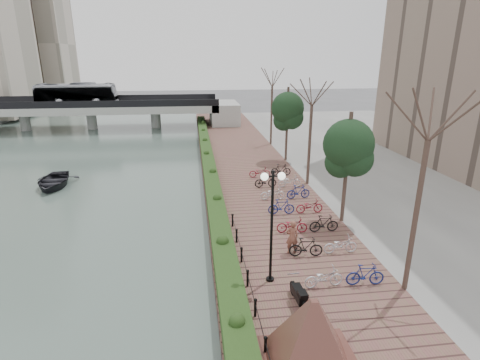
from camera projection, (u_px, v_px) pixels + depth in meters
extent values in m
plane|color=#59595B|center=(221.00, 350.00, 13.22)|extent=(220.00, 220.00, 0.00)
cube|color=#4B5E57|center=(40.00, 168.00, 34.98)|extent=(30.00, 130.00, 0.02)
cube|color=brown|center=(253.00, 182.00, 30.11)|extent=(8.00, 75.00, 0.50)
cube|color=gray|center=(438.00, 175.00, 32.02)|extent=(24.00, 75.00, 0.50)
cube|color=#213B15|center=(209.00, 169.00, 31.89)|extent=(1.10, 56.00, 0.60)
cylinder|color=black|center=(265.00, 347.00, 12.18)|extent=(0.10, 0.10, 0.70)
cylinder|color=black|center=(255.00, 308.00, 14.07)|extent=(0.10, 0.10, 0.70)
cylinder|color=black|center=(248.00, 279.00, 15.95)|extent=(0.10, 0.10, 0.70)
cylinder|color=black|center=(242.00, 255.00, 17.84)|extent=(0.10, 0.10, 0.70)
cylinder|color=black|center=(237.00, 236.00, 19.72)|extent=(0.10, 0.10, 0.70)
cylinder|color=black|center=(233.00, 221.00, 21.60)|extent=(0.10, 0.10, 0.70)
pyramid|color=#4F2422|center=(312.00, 336.00, 11.15)|extent=(5.11, 5.11, 2.49)
cylinder|color=black|center=(272.00, 228.00, 15.69)|extent=(0.12, 0.12, 5.05)
cylinder|color=black|center=(273.00, 176.00, 14.98)|extent=(0.70, 0.06, 0.06)
sphere|color=white|center=(264.00, 177.00, 14.94)|extent=(0.32, 0.32, 0.32)
sphere|color=white|center=(282.00, 176.00, 15.02)|extent=(0.32, 0.32, 0.32)
imported|color=brown|center=(292.00, 237.00, 18.52)|extent=(0.64, 0.42, 1.74)
imported|color=silver|center=(324.00, 278.00, 15.84)|extent=(0.60, 1.71, 0.90)
imported|color=black|center=(306.00, 247.00, 18.28)|extent=(0.47, 1.66, 1.00)
imported|color=maroon|center=(292.00, 226.00, 20.74)|extent=(0.60, 1.71, 0.90)
imported|color=navy|center=(282.00, 207.00, 23.18)|extent=(0.47, 1.66, 1.00)
imported|color=silver|center=(273.00, 193.00, 25.64)|extent=(0.60, 1.71, 0.90)
imported|color=black|center=(266.00, 181.00, 28.08)|extent=(0.47, 1.66, 1.00)
imported|color=maroon|center=(260.00, 172.00, 30.54)|extent=(0.60, 1.72, 0.90)
imported|color=navy|center=(364.00, 274.00, 16.04)|extent=(0.47, 1.66, 1.00)
imported|color=silver|center=(341.00, 246.00, 18.51)|extent=(0.60, 1.71, 0.90)
imported|color=black|center=(324.00, 223.00, 20.94)|extent=(0.47, 1.66, 1.00)
imported|color=maroon|center=(310.00, 206.00, 23.41)|extent=(0.60, 1.71, 0.90)
imported|color=navy|center=(298.00, 192.00, 25.84)|extent=(0.47, 1.66, 1.00)
imported|color=silver|center=(289.00, 181.00, 28.31)|extent=(0.60, 1.72, 0.90)
imported|color=black|center=(281.00, 170.00, 30.74)|extent=(0.47, 1.66, 1.00)
cube|color=#A1A29C|center=(90.00, 108.00, 52.90)|extent=(36.00, 8.00, 1.00)
cube|color=black|center=(82.00, 104.00, 48.92)|extent=(36.00, 0.15, 0.90)
cube|color=black|center=(96.00, 98.00, 56.27)|extent=(36.00, 0.15, 0.90)
cylinder|color=#A1A29C|center=(25.00, 122.00, 52.37)|extent=(1.40, 1.40, 2.50)
cylinder|color=#A1A29C|center=(92.00, 120.00, 53.44)|extent=(1.40, 1.40, 2.50)
cylinder|color=#A1A29C|center=(156.00, 119.00, 54.52)|extent=(1.40, 1.40, 2.50)
imported|color=silver|center=(76.00, 94.00, 52.08)|extent=(2.52, 10.77, 3.00)
imported|color=black|center=(53.00, 181.00, 29.64)|extent=(3.62, 4.86, 0.96)
cube|color=#BEB09E|center=(39.00, 44.00, 80.75)|extent=(12.00, 12.00, 24.00)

